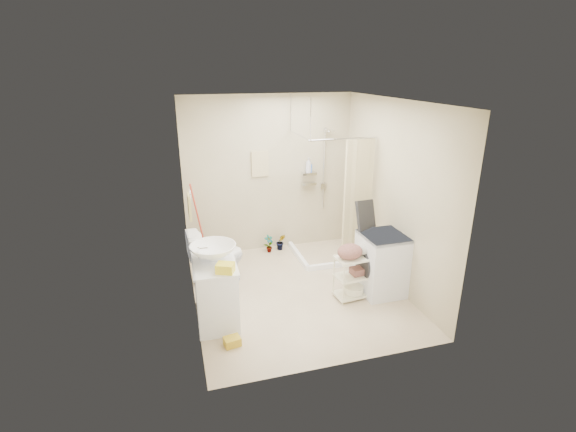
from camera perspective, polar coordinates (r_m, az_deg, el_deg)
name	(u,v)px	position (r m, az deg, el deg)	size (l,w,h in m)	color
floor	(297,291)	(5.98, 1.20, -10.23)	(3.20, 3.20, 0.00)	beige
ceiling	(298,101)	(5.20, 1.41, 15.46)	(2.80, 3.20, 0.04)	silver
wall_back	(269,175)	(6.93, -2.63, 5.63)	(2.80, 0.04, 2.60)	#C0B695
wall_front	(346,253)	(4.05, 8.00, -5.08)	(2.80, 0.04, 2.60)	#C0B695
wall_left	(188,213)	(5.23, -13.53, 0.34)	(0.04, 3.20, 2.60)	#C0B695
wall_right	(393,195)	(6.00, 14.20, 2.78)	(0.04, 3.20, 2.60)	#C0B695
vanity	(215,290)	(5.28, -9.90, -9.91)	(0.51, 0.91, 0.80)	white
sink	(213,252)	(5.07, -10.21, -4.89)	(0.56, 0.56, 0.19)	white
counter_basket	(225,268)	(4.77, -8.58, -7.04)	(0.19, 0.15, 0.11)	yellow
floor_basket	(232,340)	(4.97, -7.65, -16.44)	(0.26, 0.20, 0.14)	gold
toilet	(216,256)	(6.17, -9.84, -5.39)	(0.45, 0.78, 0.80)	white
mop	(196,221)	(6.85, -12.48, -0.71)	(0.12, 0.12, 1.30)	red
potted_plant_a	(269,244)	(7.10, -2.63, -3.81)	(0.16, 0.11, 0.31)	brown
potted_plant_b	(281,242)	(7.20, -0.99, -3.54)	(0.16, 0.13, 0.29)	brown
hanging_towel	(260,164)	(6.84, -3.84, 7.13)	(0.28, 0.03, 0.42)	beige
towel_ring	(189,205)	(4.99, -13.33, 1.47)	(0.04, 0.22, 0.34)	#D9CC7F
tp_holder	(195,255)	(5.49, -12.66, -5.17)	(0.08, 0.12, 0.14)	white
shower	(328,195)	(6.74, 5.56, 2.94)	(1.10, 1.10, 2.10)	white
shampoo_bottle_a	(308,165)	(7.00, 2.81, 6.96)	(0.09, 0.10, 0.25)	silver
shampoo_bottle_b	(310,167)	(7.03, 2.98, 6.77)	(0.08, 0.09, 0.19)	#365FAB
washing_machine	(383,264)	(5.93, 12.82, -6.36)	(0.59, 0.61, 0.86)	silver
laundry_rack	(355,273)	(5.76, 9.10, -7.67)	(0.52, 0.31, 0.72)	#ECE7C6
ironing_board	(369,244)	(5.95, 11.01, -3.81)	(0.37, 0.11, 1.30)	black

